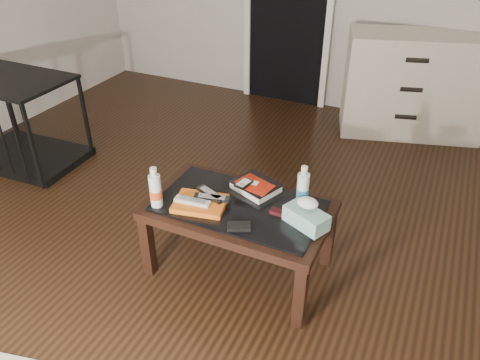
# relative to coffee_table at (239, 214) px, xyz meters

# --- Properties ---
(ground) EXTENTS (5.00, 5.00, 0.00)m
(ground) POSITION_rel_coffee_table_xyz_m (-0.27, 0.09, -0.40)
(ground) COLOR black
(ground) RESTS_ON ground
(coffee_table) EXTENTS (1.00, 0.60, 0.46)m
(coffee_table) POSITION_rel_coffee_table_xyz_m (0.00, 0.00, 0.00)
(coffee_table) COLOR black
(coffee_table) RESTS_ON ground
(dresser) EXTENTS (1.29, 0.81, 0.90)m
(dresser) POSITION_rel_coffee_table_xyz_m (0.62, 2.32, 0.05)
(dresser) COLOR beige
(dresser) RESTS_ON ground
(pet_crate) EXTENTS (0.93, 0.64, 0.71)m
(pet_crate) POSITION_rel_coffee_table_xyz_m (-2.15, 0.44, -0.17)
(pet_crate) COLOR black
(pet_crate) RESTS_ON ground
(magazines) EXTENTS (0.32, 0.26, 0.03)m
(magazines) POSITION_rel_coffee_table_xyz_m (-0.19, -0.10, 0.08)
(magazines) COLOR orange
(magazines) RESTS_ON coffee_table
(remote_silver) EXTENTS (0.20, 0.07, 0.02)m
(remote_silver) POSITION_rel_coffee_table_xyz_m (-0.22, -0.13, 0.11)
(remote_silver) COLOR silver
(remote_silver) RESTS_ON magazines
(remote_black_front) EXTENTS (0.21, 0.10, 0.02)m
(remote_black_front) POSITION_rel_coffee_table_xyz_m (-0.14, -0.06, 0.11)
(remote_black_front) COLOR black
(remote_black_front) RESTS_ON magazines
(remote_black_back) EXTENTS (0.20, 0.12, 0.02)m
(remote_black_back) POSITION_rel_coffee_table_xyz_m (-0.16, -0.02, 0.11)
(remote_black_back) COLOR black
(remote_black_back) RESTS_ON magazines
(textbook) EXTENTS (0.31, 0.28, 0.05)m
(textbook) POSITION_rel_coffee_table_xyz_m (0.02, 0.18, 0.09)
(textbook) COLOR black
(textbook) RESTS_ON coffee_table
(dvd_mailers) EXTENTS (0.22, 0.19, 0.01)m
(dvd_mailers) POSITION_rel_coffee_table_xyz_m (0.01, 0.16, 0.11)
(dvd_mailers) COLOR #AA1C0B
(dvd_mailers) RESTS_ON textbook
(ipod) EXTENTS (0.09, 0.12, 0.02)m
(ipod) POSITION_rel_coffee_table_xyz_m (-0.03, 0.12, 0.12)
(ipod) COLOR black
(ipod) RESTS_ON dvd_mailers
(flip_phone) EXTENTS (0.09, 0.05, 0.02)m
(flip_phone) POSITION_rel_coffee_table_xyz_m (0.22, 0.01, 0.08)
(flip_phone) COLOR black
(flip_phone) RESTS_ON coffee_table
(wallet) EXTENTS (0.14, 0.11, 0.02)m
(wallet) POSITION_rel_coffee_table_xyz_m (0.08, -0.19, 0.07)
(wallet) COLOR black
(wallet) RESTS_ON coffee_table
(water_bottle_left) EXTENTS (0.07, 0.07, 0.24)m
(water_bottle_left) POSITION_rel_coffee_table_xyz_m (-0.41, -0.19, 0.18)
(water_bottle_left) COLOR silver
(water_bottle_left) RESTS_ON coffee_table
(water_bottle_right) EXTENTS (0.08, 0.08, 0.24)m
(water_bottle_right) POSITION_rel_coffee_table_xyz_m (0.31, 0.15, 0.18)
(water_bottle_right) COLOR silver
(water_bottle_right) RESTS_ON coffee_table
(tissue_box) EXTENTS (0.26, 0.20, 0.09)m
(tissue_box) POSITION_rel_coffee_table_xyz_m (0.39, -0.02, 0.11)
(tissue_box) COLOR teal
(tissue_box) RESTS_ON coffee_table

